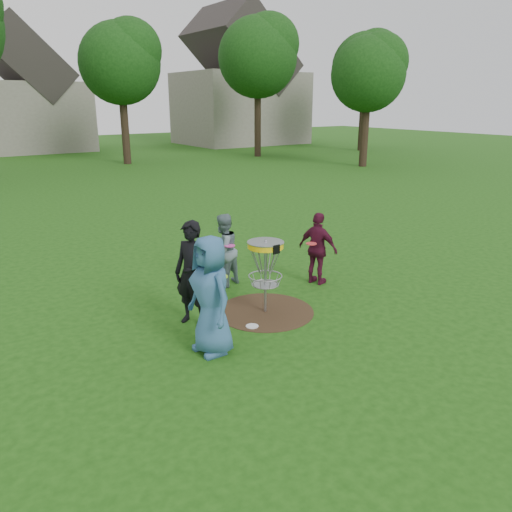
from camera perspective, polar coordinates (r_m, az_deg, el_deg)
ground at (r=9.28m, az=1.05°, el=-6.36°), size 100.00×100.00×0.00m
dirt_patch at (r=9.28m, az=1.05°, el=-6.34°), size 1.80×1.80×0.01m
player_blue at (r=7.55m, az=-5.18°, el=-4.50°), size 0.64×0.94×1.86m
player_black at (r=8.56m, az=-7.30°, el=-2.00°), size 0.71×0.80×1.83m
player_grey at (r=10.33m, az=-3.76°, el=0.64°), size 0.89×0.79×1.53m
player_maroon at (r=10.51m, az=7.09°, el=0.84°), size 0.63×0.97×1.53m
disc_on_grass at (r=8.68m, az=-0.45°, el=-8.04°), size 0.22×0.22×0.02m
disc_golf_basket at (r=8.92m, az=1.09°, el=-0.36°), size 0.66×0.67×1.38m
held_discs at (r=9.10m, az=-1.21°, el=0.12°), size 3.04×2.20×0.22m
tree_row at (r=28.21m, az=-25.02°, el=20.92°), size 51.20×17.42×9.90m
house_row at (r=41.14m, az=-21.71°, el=16.81°), size 44.50×10.65×11.62m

